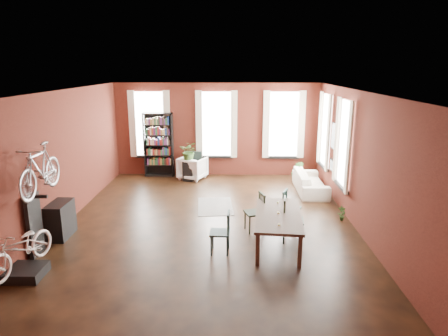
{
  "coord_description": "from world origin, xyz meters",
  "views": [
    {
      "loc": [
        0.6,
        -9.18,
        3.75
      ],
      "look_at": [
        0.35,
        0.6,
        1.24
      ],
      "focal_mm": 32.0,
      "sensor_mm": 36.0,
      "label": 1
    }
  ],
  "objects_px": {
    "white_armchair": "(193,167)",
    "dining_chair_c": "(293,220)",
    "dining_table": "(278,229)",
    "cream_sofa": "(311,179)",
    "console_table": "(61,220)",
    "dining_chair_b": "(254,212)",
    "bike_trainer": "(26,272)",
    "dining_chair_d": "(291,208)",
    "plant_stand": "(189,171)",
    "bookshelf": "(159,145)",
    "bicycle_floor": "(19,228)",
    "dining_chair_a": "(220,232)"
  },
  "relations": [
    {
      "from": "dining_chair_a",
      "to": "bike_trainer",
      "type": "height_order",
      "value": "dining_chair_a"
    },
    {
      "from": "bookshelf",
      "to": "plant_stand",
      "type": "distance_m",
      "value": 1.46
    },
    {
      "from": "bookshelf",
      "to": "bicycle_floor",
      "type": "bearing_deg",
      "value": -99.55
    },
    {
      "from": "dining_chair_d",
      "to": "bicycle_floor",
      "type": "bearing_deg",
      "value": 138.93
    },
    {
      "from": "dining_chair_b",
      "to": "bicycle_floor",
      "type": "height_order",
      "value": "bicycle_floor"
    },
    {
      "from": "dining_chair_b",
      "to": "bike_trainer",
      "type": "distance_m",
      "value": 4.82
    },
    {
      "from": "dining_chair_d",
      "to": "bookshelf",
      "type": "distance_m",
      "value": 6.0
    },
    {
      "from": "dining_chair_b",
      "to": "console_table",
      "type": "height_order",
      "value": "dining_chair_b"
    },
    {
      "from": "dining_chair_c",
      "to": "bookshelf",
      "type": "bearing_deg",
      "value": 43.78
    },
    {
      "from": "dining_chair_a",
      "to": "dining_chair_d",
      "type": "relative_size",
      "value": 1.01
    },
    {
      "from": "dining_chair_b",
      "to": "bike_trainer",
      "type": "relative_size",
      "value": 1.44
    },
    {
      "from": "dining_chair_b",
      "to": "bike_trainer",
      "type": "height_order",
      "value": "dining_chair_b"
    },
    {
      "from": "cream_sofa",
      "to": "bike_trainer",
      "type": "height_order",
      "value": "cream_sofa"
    },
    {
      "from": "cream_sofa",
      "to": "plant_stand",
      "type": "height_order",
      "value": "cream_sofa"
    },
    {
      "from": "dining_table",
      "to": "dining_chair_d",
      "type": "relative_size",
      "value": 2.42
    },
    {
      "from": "dining_chair_d",
      "to": "dining_table",
      "type": "bearing_deg",
      "value": -179.59
    },
    {
      "from": "dining_chair_b",
      "to": "console_table",
      "type": "distance_m",
      "value": 4.39
    },
    {
      "from": "dining_chair_b",
      "to": "console_table",
      "type": "relative_size",
      "value": 1.13
    },
    {
      "from": "dining_chair_b",
      "to": "dining_chair_c",
      "type": "height_order",
      "value": "dining_chair_c"
    },
    {
      "from": "dining_chair_c",
      "to": "dining_chair_d",
      "type": "xyz_separation_m",
      "value": [
        0.09,
        0.88,
        -0.06
      ]
    },
    {
      "from": "plant_stand",
      "to": "bicycle_floor",
      "type": "height_order",
      "value": "bicycle_floor"
    },
    {
      "from": "bike_trainer",
      "to": "bicycle_floor",
      "type": "xyz_separation_m",
      "value": [
        -0.01,
        -0.04,
        0.88
      ]
    },
    {
      "from": "dining_chair_d",
      "to": "plant_stand",
      "type": "distance_m",
      "value": 4.81
    },
    {
      "from": "dining_table",
      "to": "white_armchair",
      "type": "height_order",
      "value": "white_armchair"
    },
    {
      "from": "white_armchair",
      "to": "console_table",
      "type": "distance_m",
      "value": 5.42
    },
    {
      "from": "dining_table",
      "to": "bookshelf",
      "type": "distance_m",
      "value": 6.6
    },
    {
      "from": "dining_chair_d",
      "to": "console_table",
      "type": "bearing_deg",
      "value": 120.55
    },
    {
      "from": "white_armchair",
      "to": "dining_chair_c",
      "type": "bearing_deg",
      "value": 140.97
    },
    {
      "from": "dining_chair_b",
      "to": "dining_chair_c",
      "type": "relative_size",
      "value": 0.92
    },
    {
      "from": "bookshelf",
      "to": "cream_sofa",
      "type": "relative_size",
      "value": 1.06
    },
    {
      "from": "dining_chair_d",
      "to": "dining_chair_a",
      "type": "bearing_deg",
      "value": 153.67
    },
    {
      "from": "bookshelf",
      "to": "bicycle_floor",
      "type": "distance_m",
      "value": 7.13
    },
    {
      "from": "bike_trainer",
      "to": "dining_chair_c",
      "type": "bearing_deg",
      "value": 18.32
    },
    {
      "from": "bike_trainer",
      "to": "plant_stand",
      "type": "xyz_separation_m",
      "value": [
        2.27,
        6.4,
        0.25
      ]
    },
    {
      "from": "cream_sofa",
      "to": "dining_chair_d",
      "type": "bearing_deg",
      "value": 160.6
    },
    {
      "from": "dining_chair_b",
      "to": "dining_chair_d",
      "type": "distance_m",
      "value": 0.96
    },
    {
      "from": "cream_sofa",
      "to": "console_table",
      "type": "xyz_separation_m",
      "value": [
        -6.23,
        -3.5,
        -0.01
      ]
    },
    {
      "from": "dining_chair_b",
      "to": "bicycle_floor",
      "type": "relative_size",
      "value": 0.57
    },
    {
      "from": "dining_table",
      "to": "white_armchair",
      "type": "relative_size",
      "value": 2.51
    },
    {
      "from": "cream_sofa",
      "to": "bicycle_floor",
      "type": "relative_size",
      "value": 1.33
    },
    {
      "from": "dining_chair_c",
      "to": "bike_trainer",
      "type": "distance_m",
      "value": 5.36
    },
    {
      "from": "white_armchair",
      "to": "dining_table",
      "type": "bearing_deg",
      "value": 136.87
    },
    {
      "from": "dining_chair_b",
      "to": "bicycle_floor",
      "type": "bearing_deg",
      "value": -78.82
    },
    {
      "from": "cream_sofa",
      "to": "plant_stand",
      "type": "bearing_deg",
      "value": 73.98
    },
    {
      "from": "console_table",
      "to": "cream_sofa",
      "type": "bearing_deg",
      "value": 29.33
    },
    {
      "from": "dining_chair_b",
      "to": "console_table",
      "type": "xyz_separation_m",
      "value": [
        -4.37,
        -0.44,
        -0.05
      ]
    },
    {
      "from": "dining_table",
      "to": "bookshelf",
      "type": "height_order",
      "value": "bookshelf"
    },
    {
      "from": "white_armchair",
      "to": "plant_stand",
      "type": "bearing_deg",
      "value": 85.26
    },
    {
      "from": "dining_chair_c",
      "to": "bicycle_floor",
      "type": "relative_size",
      "value": 0.63
    },
    {
      "from": "plant_stand",
      "to": "bicycle_floor",
      "type": "relative_size",
      "value": 0.43
    }
  ]
}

